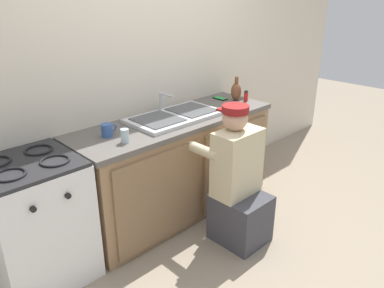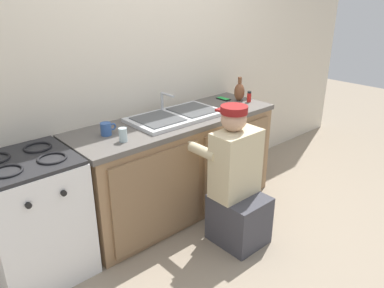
% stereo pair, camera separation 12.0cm
% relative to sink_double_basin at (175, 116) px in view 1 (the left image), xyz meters
% --- Properties ---
extents(ground_plane, '(12.00, 12.00, 0.00)m').
position_rel_sink_double_basin_xyz_m(ground_plane, '(0.00, -0.30, -0.90)').
color(ground_plane, gray).
extents(back_wall, '(6.00, 0.10, 2.50)m').
position_rel_sink_double_basin_xyz_m(back_wall, '(0.00, 0.35, 0.35)').
color(back_wall, beige).
rests_on(back_wall, ground_plane).
extents(counter_cabinet, '(1.83, 0.62, 0.83)m').
position_rel_sink_double_basin_xyz_m(counter_cabinet, '(0.00, -0.01, -0.48)').
color(counter_cabinet, '#997551').
rests_on(counter_cabinet, ground_plane).
extents(countertop, '(1.87, 0.62, 0.04)m').
position_rel_sink_double_basin_xyz_m(countertop, '(0.00, -0.00, -0.04)').
color(countertop, '#5B5651').
rests_on(countertop, counter_cabinet).
extents(sink_double_basin, '(0.80, 0.44, 0.19)m').
position_rel_sink_double_basin_xyz_m(sink_double_basin, '(0.00, 0.00, 0.00)').
color(sink_double_basin, silver).
rests_on(sink_double_basin, countertop).
extents(stove_range, '(0.61, 0.62, 0.89)m').
position_rel_sink_double_basin_xyz_m(stove_range, '(-1.25, -0.00, -0.45)').
color(stove_range, white).
rests_on(stove_range, ground_plane).
extents(plumber_person, '(0.42, 0.61, 1.10)m').
position_rel_sink_double_basin_xyz_m(plumber_person, '(0.05, -0.66, -0.44)').
color(plumber_person, '#3F3F47').
rests_on(plumber_person, ground_plane).
extents(spice_bottle_red, '(0.04, 0.04, 0.10)m').
position_rel_sink_double_basin_xyz_m(spice_bottle_red, '(0.83, -0.09, 0.03)').
color(spice_bottle_red, red).
rests_on(spice_bottle_red, countertop).
extents(coffee_mug, '(0.13, 0.08, 0.09)m').
position_rel_sink_double_basin_xyz_m(coffee_mug, '(-0.64, 0.04, 0.03)').
color(coffee_mug, '#335699').
rests_on(coffee_mug, countertop).
extents(vase_decorative, '(0.10, 0.10, 0.23)m').
position_rel_sink_double_basin_xyz_m(vase_decorative, '(0.79, 0.00, 0.07)').
color(vase_decorative, brown).
rests_on(vase_decorative, countertop).
extents(water_glass, '(0.06, 0.06, 0.10)m').
position_rel_sink_double_basin_xyz_m(water_glass, '(-0.61, -0.16, 0.03)').
color(water_glass, '#ADC6CC').
rests_on(water_glass, countertop).
extents(cell_phone, '(0.07, 0.14, 0.01)m').
position_rel_sink_double_basin_xyz_m(cell_phone, '(0.71, 0.13, -0.01)').
color(cell_phone, black).
rests_on(cell_phone, countertop).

